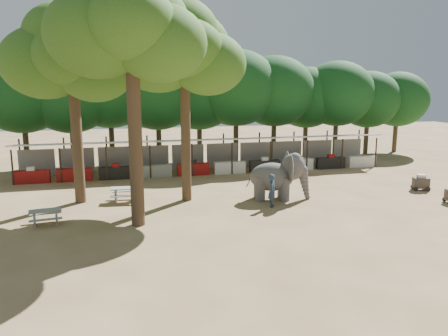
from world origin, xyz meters
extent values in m
plane|color=brown|center=(0.00, 0.00, 0.00)|extent=(100.00, 100.00, 0.00)
cube|color=#A8ACB0|center=(0.00, 14.00, 2.50)|extent=(28.00, 2.99, 0.39)
cylinder|color=#2D2319|center=(-12.60, 12.65, 1.20)|extent=(0.12, 0.12, 2.40)
cylinder|color=#2D2319|center=(-12.60, 15.35, 1.40)|extent=(0.12, 0.12, 2.80)
cube|color=maroon|center=(-12.60, 12.90, 0.45)|extent=(2.38, 0.50, 0.90)
cube|color=gray|center=(-12.60, 15.30, 1.00)|extent=(2.52, 0.12, 2.00)
cylinder|color=#2D2319|center=(-9.80, 12.65, 1.20)|extent=(0.12, 0.12, 2.40)
cylinder|color=#2D2319|center=(-9.80, 15.35, 1.40)|extent=(0.12, 0.12, 2.80)
cube|color=maroon|center=(-9.80, 12.90, 0.45)|extent=(2.38, 0.50, 0.90)
cube|color=gray|center=(-9.80, 15.30, 1.00)|extent=(2.52, 0.12, 2.00)
cylinder|color=#2D2319|center=(-7.00, 12.65, 1.20)|extent=(0.12, 0.12, 2.40)
cylinder|color=#2D2319|center=(-7.00, 15.35, 1.40)|extent=(0.12, 0.12, 2.80)
cube|color=black|center=(-7.00, 12.90, 0.45)|extent=(2.38, 0.50, 0.90)
cube|color=gray|center=(-7.00, 15.30, 1.00)|extent=(2.52, 0.12, 2.00)
cylinder|color=#2D2319|center=(-4.20, 12.65, 1.20)|extent=(0.12, 0.12, 2.40)
cylinder|color=#2D2319|center=(-4.20, 15.35, 1.40)|extent=(0.12, 0.12, 2.80)
cube|color=gray|center=(-4.20, 12.90, 0.45)|extent=(2.38, 0.50, 0.90)
cube|color=gray|center=(-4.20, 15.30, 1.00)|extent=(2.52, 0.12, 2.00)
cylinder|color=#2D2319|center=(-1.40, 12.65, 1.20)|extent=(0.12, 0.12, 2.40)
cylinder|color=#2D2319|center=(-1.40, 15.35, 1.40)|extent=(0.12, 0.12, 2.80)
cube|color=maroon|center=(-1.40, 12.90, 0.45)|extent=(2.38, 0.50, 0.90)
cube|color=gray|center=(-1.40, 15.30, 1.00)|extent=(2.52, 0.12, 2.00)
cylinder|color=#2D2319|center=(1.40, 12.65, 1.20)|extent=(0.12, 0.12, 2.40)
cylinder|color=#2D2319|center=(1.40, 15.35, 1.40)|extent=(0.12, 0.12, 2.80)
cube|color=silver|center=(1.40, 12.90, 0.45)|extent=(2.38, 0.50, 0.90)
cube|color=gray|center=(1.40, 15.30, 1.00)|extent=(2.52, 0.12, 2.00)
cylinder|color=#2D2319|center=(4.20, 12.65, 1.20)|extent=(0.12, 0.12, 2.40)
cylinder|color=#2D2319|center=(4.20, 15.35, 1.40)|extent=(0.12, 0.12, 2.80)
cube|color=black|center=(4.20, 12.90, 0.45)|extent=(2.38, 0.50, 0.90)
cube|color=gray|center=(4.20, 15.30, 1.00)|extent=(2.52, 0.12, 2.00)
cylinder|color=#2D2319|center=(7.00, 12.65, 1.20)|extent=(0.12, 0.12, 2.40)
cylinder|color=#2D2319|center=(7.00, 15.35, 1.40)|extent=(0.12, 0.12, 2.80)
cube|color=silver|center=(7.00, 12.90, 0.45)|extent=(2.38, 0.50, 0.90)
cube|color=gray|center=(7.00, 15.30, 1.00)|extent=(2.52, 0.12, 2.00)
cylinder|color=#2D2319|center=(9.80, 12.65, 1.20)|extent=(0.12, 0.12, 2.40)
cylinder|color=#2D2319|center=(9.80, 15.35, 1.40)|extent=(0.12, 0.12, 2.80)
cube|color=black|center=(9.80, 12.90, 0.45)|extent=(2.38, 0.50, 0.90)
cube|color=gray|center=(9.80, 15.30, 1.00)|extent=(2.52, 0.12, 2.00)
cylinder|color=#2D2319|center=(12.60, 12.65, 1.20)|extent=(0.12, 0.12, 2.40)
cylinder|color=#2D2319|center=(12.60, 15.35, 1.40)|extent=(0.12, 0.12, 2.80)
cube|color=silver|center=(12.60, 12.90, 0.45)|extent=(2.38, 0.50, 0.90)
cube|color=gray|center=(12.60, 15.30, 1.00)|extent=(2.52, 0.12, 2.00)
cylinder|color=#332316|center=(-9.00, 7.00, 4.60)|extent=(0.60, 0.60, 9.20)
cone|color=#332316|center=(-9.00, 7.00, 9.20)|extent=(0.57, 0.57, 2.88)
ellipsoid|color=#204F0E|center=(-10.40, 7.30, 7.82)|extent=(4.80, 4.80, 3.94)
ellipsoid|color=#204F0E|center=(-7.80, 6.40, 7.42)|extent=(4.20, 4.20, 3.44)
ellipsoid|color=#204F0E|center=(-8.80, 8.10, 8.42)|extent=(5.20, 5.20, 4.26)
ellipsoid|color=#204F0E|center=(-9.00, 5.70, 8.12)|extent=(3.80, 3.80, 3.12)
ellipsoid|color=#204F0E|center=(-9.30, 7.20, 9.22)|extent=(4.40, 4.40, 3.61)
cylinder|color=#332316|center=(-6.00, 2.00, 5.20)|extent=(0.64, 0.64, 10.40)
ellipsoid|color=#204F0E|center=(-7.40, 2.30, 8.84)|extent=(4.80, 4.80, 3.94)
ellipsoid|color=#204F0E|center=(-4.80, 1.40, 8.44)|extent=(4.20, 4.20, 3.44)
ellipsoid|color=#204F0E|center=(-5.80, 3.10, 9.44)|extent=(5.20, 5.20, 4.26)
ellipsoid|color=#204F0E|center=(-6.00, 0.70, 9.14)|extent=(3.80, 3.80, 3.12)
ellipsoid|color=#204F0E|center=(-6.30, 2.20, 10.24)|extent=(4.40, 4.40, 3.61)
cylinder|color=#332316|center=(-3.00, 6.00, 4.80)|extent=(0.56, 0.56, 9.60)
cone|color=#332316|center=(-3.00, 6.00, 9.60)|extent=(0.53, 0.53, 3.00)
ellipsoid|color=#204F0E|center=(-4.40, 6.30, 8.16)|extent=(4.80, 4.80, 3.94)
ellipsoid|color=#204F0E|center=(-1.80, 5.40, 7.76)|extent=(4.20, 4.20, 3.44)
ellipsoid|color=#204F0E|center=(-2.80, 7.10, 8.76)|extent=(5.20, 5.20, 4.26)
ellipsoid|color=#204F0E|center=(-3.00, 4.70, 8.46)|extent=(3.80, 3.80, 3.12)
ellipsoid|color=#204F0E|center=(-3.30, 6.20, 9.56)|extent=(4.40, 4.40, 3.61)
cylinder|color=#332316|center=(-13.33, 19.00, 1.87)|extent=(0.44, 0.44, 3.74)
ellipsoid|color=#0D3314|center=(-13.33, 19.00, 5.53)|extent=(6.46, 5.95, 5.61)
cylinder|color=#332316|center=(-10.00, 19.00, 1.87)|extent=(0.44, 0.44, 3.74)
ellipsoid|color=#0D3314|center=(-10.00, 19.00, 5.53)|extent=(6.46, 5.95, 5.61)
cylinder|color=#332316|center=(-6.67, 19.00, 1.87)|extent=(0.44, 0.44, 3.74)
ellipsoid|color=#0D3314|center=(-6.67, 19.00, 5.53)|extent=(6.46, 5.95, 5.61)
cylinder|color=#332316|center=(-3.33, 19.00, 1.87)|extent=(0.44, 0.44, 3.74)
ellipsoid|color=#0D3314|center=(-3.33, 19.00, 5.53)|extent=(6.46, 5.95, 5.61)
cylinder|color=#332316|center=(0.00, 19.00, 1.87)|extent=(0.44, 0.44, 3.74)
ellipsoid|color=#0D3314|center=(0.00, 19.00, 5.53)|extent=(6.46, 5.95, 5.61)
cylinder|color=#332316|center=(3.33, 19.00, 1.87)|extent=(0.44, 0.44, 3.74)
ellipsoid|color=#0D3314|center=(3.33, 19.00, 5.53)|extent=(6.46, 5.95, 5.61)
cylinder|color=#332316|center=(6.67, 19.00, 1.87)|extent=(0.44, 0.44, 3.74)
ellipsoid|color=#0D3314|center=(6.67, 19.00, 5.53)|extent=(6.46, 5.95, 5.61)
cylinder|color=#332316|center=(10.00, 19.00, 1.87)|extent=(0.44, 0.44, 3.74)
ellipsoid|color=#0D3314|center=(10.00, 19.00, 5.53)|extent=(6.46, 5.95, 5.61)
cylinder|color=#332316|center=(13.33, 19.00, 1.87)|extent=(0.44, 0.44, 3.74)
ellipsoid|color=#0D3314|center=(13.33, 19.00, 5.53)|extent=(6.46, 5.95, 5.61)
cylinder|color=#332316|center=(16.67, 19.00, 1.87)|extent=(0.44, 0.44, 3.74)
ellipsoid|color=#0D3314|center=(16.67, 19.00, 5.53)|extent=(6.46, 5.95, 5.61)
cylinder|color=#332316|center=(20.00, 19.00, 1.87)|extent=(0.44, 0.44, 3.74)
ellipsoid|color=#0D3314|center=(20.00, 19.00, 5.53)|extent=(6.46, 5.95, 5.61)
ellipsoid|color=#434041|center=(1.88, 4.98, 1.35)|extent=(2.85, 2.06, 1.66)
cylinder|color=#434041|center=(1.09, 4.76, 0.70)|extent=(0.72, 0.72, 1.40)
cylinder|color=#434041|center=(1.28, 5.53, 0.70)|extent=(0.72, 0.72, 1.40)
cylinder|color=#434041|center=(2.47, 4.43, 0.70)|extent=(0.72, 0.72, 1.40)
cylinder|color=#434041|center=(2.66, 5.20, 0.70)|extent=(0.72, 0.72, 1.40)
ellipsoid|color=#434041|center=(3.06, 4.69, 1.94)|extent=(1.65, 1.45, 1.54)
ellipsoid|color=#434041|center=(2.66, 4.02, 1.98)|extent=(0.53, 1.29, 1.58)
ellipsoid|color=#434041|center=(3.01, 5.48, 1.98)|extent=(0.53, 1.29, 1.58)
cone|color=#434041|center=(3.79, 4.52, 0.87)|extent=(0.76, 0.76, 1.75)
imported|color=#26384C|center=(1.35, 3.41, 0.92)|extent=(0.69, 0.79, 1.84)
cube|color=gray|center=(-10.33, 3.07, 0.71)|extent=(1.56, 0.90, 0.06)
cube|color=gray|center=(-10.82, 2.99, 0.34)|extent=(0.19, 0.60, 0.69)
cube|color=gray|center=(-9.85, 3.14, 0.34)|extent=(0.19, 0.60, 0.69)
cube|color=gray|center=(-10.25, 2.54, 0.41)|extent=(1.49, 0.47, 0.05)
cube|color=gray|center=(-10.42, 3.60, 0.41)|extent=(1.49, 0.47, 0.05)
cube|color=gray|center=(-6.49, 6.56, 0.78)|extent=(1.68, 0.88, 0.06)
cube|color=gray|center=(-7.03, 6.61, 0.38)|extent=(0.16, 0.65, 0.76)
cube|color=gray|center=(-5.95, 6.52, 0.38)|extent=(0.16, 0.65, 0.76)
cube|color=gray|center=(-6.53, 5.97, 0.45)|extent=(1.64, 0.40, 0.05)
cube|color=gray|center=(-6.44, 7.16, 0.45)|extent=(1.64, 0.40, 0.05)
cylinder|color=black|center=(11.41, 2.06, 0.14)|extent=(0.28, 0.07, 0.27)
cube|color=#382D27|center=(11.92, 4.79, 0.47)|extent=(1.09, 0.86, 0.66)
cylinder|color=black|center=(11.46, 4.63, 0.14)|extent=(0.29, 0.15, 0.28)
cylinder|color=black|center=(12.17, 4.37, 0.14)|extent=(0.29, 0.15, 0.28)
cylinder|color=black|center=(11.68, 5.22, 0.14)|extent=(0.29, 0.15, 0.28)
cylinder|color=black|center=(12.39, 4.96, 0.14)|extent=(0.29, 0.15, 0.28)
cube|color=silver|center=(11.92, 4.79, 0.90)|extent=(0.58, 0.52, 0.24)
camera|label=1|loc=(-6.84, -18.56, 6.65)|focal=35.00mm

